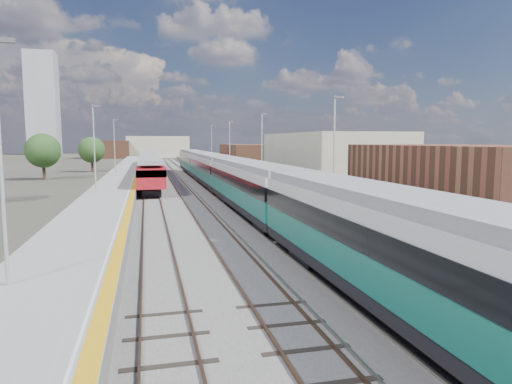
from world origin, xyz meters
name	(u,v)px	position (x,y,z in m)	size (l,w,h in m)	color
ground	(195,185)	(0.00, 50.00, 0.00)	(320.00, 320.00, 0.00)	#47443A
ballast_bed	(176,183)	(-2.25, 52.50, 0.03)	(10.50, 155.00, 0.06)	#565451
tracks	(180,181)	(-1.65, 54.18, 0.11)	(8.96, 160.00, 0.17)	#4C3323
platform_right	(233,178)	(5.28, 52.49, 0.54)	(4.70, 155.00, 8.52)	slate
platform_left	(121,180)	(-9.05, 52.49, 0.52)	(4.30, 155.00, 8.52)	slate
buildings	(104,123)	(-18.12, 138.60, 10.70)	(72.00, 185.50, 40.00)	brown
green_train	(226,174)	(1.50, 35.74, 2.31)	(2.98, 82.79, 3.28)	black
red_train	(149,164)	(-5.50, 63.58, 2.07)	(2.77, 56.20, 3.50)	black
tree_b	(43,151)	(-20.00, 62.29, 4.10)	(4.80, 4.80, 6.51)	#382619
tree_c	(92,150)	(-15.19, 77.74, 3.91)	(4.59, 4.59, 6.22)	#382619
tree_d	(336,152)	(24.20, 62.24, 3.73)	(4.38, 4.38, 5.93)	#382619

